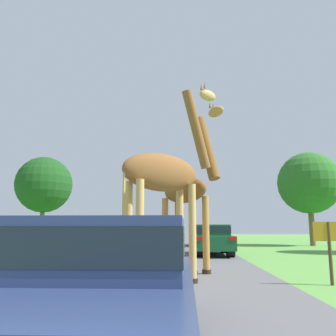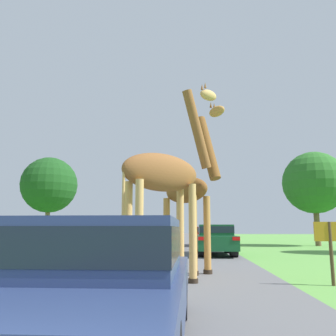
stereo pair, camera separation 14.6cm
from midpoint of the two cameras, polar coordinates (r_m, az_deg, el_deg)
The scene contains 11 objects.
road at distance 30.15m, azimuth 1.96°, elevation -12.03°, with size 6.69×120.00×0.00m.
giraffe_near_road at distance 8.56m, azimuth 0.15°, elevation -1.76°, with size 2.50×2.18×5.20m.
giraffe_companion at distance 10.63m, azimuth 3.84°, elevation -4.33°, with size 2.00×2.22×4.82m.
car_lead_maroon at distance 4.08m, azimuth -9.63°, elevation -17.02°, with size 1.81×4.57×1.38m.
car_queue_right at distance 14.26m, azimuth -10.62°, elevation -11.69°, with size 1.82×4.31×1.34m.
car_queue_left at distance 22.58m, azimuth -0.24°, elevation -10.97°, with size 1.92×4.06×1.40m.
car_far_ahead at distance 17.72m, azimuth 7.88°, elevation -11.14°, with size 1.76×4.58×1.44m.
car_verge_right at distance 26.88m, azimuth 6.24°, elevation -10.69°, with size 1.77×4.49×1.37m.
tree_centre_back at distance 34.30m, azimuth -18.40°, elevation -2.62°, with size 5.06×5.06×7.71m.
tree_right_cluster at distance 28.71m, azimuth 22.53°, elevation -2.20°, with size 4.61×4.61×6.94m.
sign_post at distance 9.09m, azimuth 25.02°, elevation -10.52°, with size 0.70×0.08×1.42m.
Camera 2 is at (1.10, -0.11, 1.27)m, focal length 38.00 mm.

